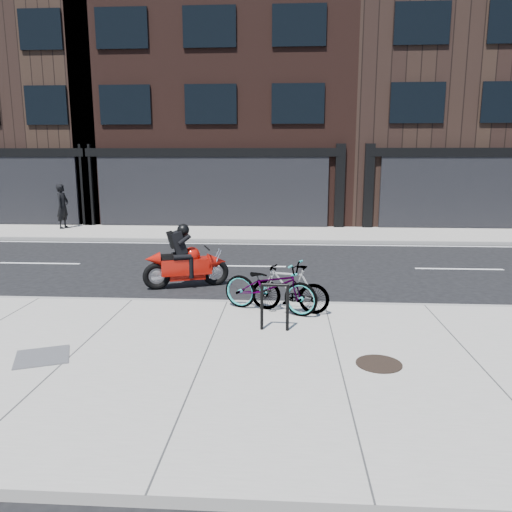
# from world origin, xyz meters

# --- Properties ---
(ground) EXTENTS (120.00, 120.00, 0.00)m
(ground) POSITION_xyz_m (0.00, 0.00, 0.00)
(ground) COLOR black
(ground) RESTS_ON ground
(sidewalk_near) EXTENTS (60.00, 6.00, 0.13)m
(sidewalk_near) POSITION_xyz_m (0.00, -5.00, 0.07)
(sidewalk_near) COLOR gray
(sidewalk_near) RESTS_ON ground
(sidewalk_far) EXTENTS (60.00, 3.50, 0.13)m
(sidewalk_far) POSITION_xyz_m (0.00, 7.75, 0.07)
(sidewalk_far) COLOR gray
(sidewalk_far) RESTS_ON ground
(building_midwest) EXTENTS (10.00, 10.00, 12.00)m
(building_midwest) POSITION_xyz_m (-12.00, 14.50, 6.00)
(building_midwest) COLOR black
(building_midwest) RESTS_ON ground
(building_center) EXTENTS (12.00, 10.00, 14.50)m
(building_center) POSITION_xyz_m (-2.00, 14.50, 7.25)
(building_center) COLOR black
(building_center) RESTS_ON ground
(building_mideast) EXTENTS (12.00, 10.00, 12.50)m
(building_mideast) POSITION_xyz_m (10.00, 14.50, 6.25)
(building_mideast) COLOR black
(building_mideast) RESTS_ON ground
(bike_rack) EXTENTS (0.50, 0.08, 0.83)m
(bike_rack) POSITION_xyz_m (1.02, -3.64, 0.62)
(bike_rack) COLOR black
(bike_rack) RESTS_ON sidewalk_near
(bicycle_front) EXTENTS (2.04, 1.35, 1.01)m
(bicycle_front) POSITION_xyz_m (0.91, -2.60, 0.64)
(bicycle_front) COLOR gray
(bicycle_front) RESTS_ON sidewalk_near
(bicycle_rear) EXTENTS (1.60, 0.80, 0.93)m
(bicycle_rear) POSITION_xyz_m (1.28, -2.60, 0.59)
(bicycle_rear) COLOR gray
(bicycle_rear) RESTS_ON sidewalk_near
(motorcycle) EXTENTS (1.98, 0.95, 1.54)m
(motorcycle) POSITION_xyz_m (-1.08, -0.37, 0.62)
(motorcycle) COLOR black
(motorcycle) RESTS_ON ground
(pedestrian) EXTENTS (0.50, 0.71, 1.84)m
(pedestrian) POSITION_xyz_m (-8.11, 8.34, 1.05)
(pedestrian) COLOR black
(pedestrian) RESTS_ON sidewalk_far
(manhole_cover) EXTENTS (0.82, 0.82, 0.02)m
(manhole_cover) POSITION_xyz_m (2.56, -5.00, 0.14)
(manhole_cover) COLOR black
(manhole_cover) RESTS_ON sidewalk_near
(utility_grate) EXTENTS (0.98, 0.98, 0.02)m
(utility_grate) POSITION_xyz_m (-2.40, -5.06, 0.14)
(utility_grate) COLOR #525255
(utility_grate) RESTS_ON sidewalk_near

